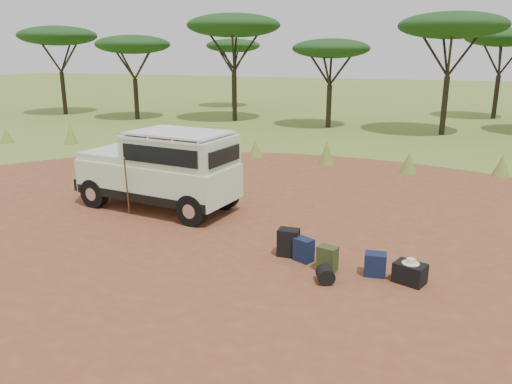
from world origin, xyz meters
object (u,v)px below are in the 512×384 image
(walking_staff, at_px, (127,187))
(duffel_navy, at_px, (375,264))
(safari_vehicle, at_px, (162,172))
(backpack_navy, at_px, (304,250))
(backpack_olive, at_px, (327,259))
(backpack_black, at_px, (288,243))
(hard_case, at_px, (410,273))

(walking_staff, distance_m, duffel_navy, 6.60)
(safari_vehicle, bearing_deg, backpack_navy, -17.44)
(backpack_olive, xyz_separation_m, duffel_navy, (0.90, 0.12, -0.03))
(backpack_navy, bearing_deg, backpack_black, -178.11)
(backpack_olive, xyz_separation_m, hard_case, (1.54, 0.02, -0.06))
(walking_staff, xyz_separation_m, hard_case, (7.08, -1.46, -0.62))
(backpack_olive, height_order, hard_case, backpack_olive)
(safari_vehicle, height_order, backpack_olive, safari_vehicle)
(safari_vehicle, bearing_deg, walking_staff, -111.29)
(backpack_black, bearing_deg, backpack_olive, -29.33)
(walking_staff, bearing_deg, backpack_navy, -44.26)
(backpack_black, relative_size, backpack_olive, 1.16)
(walking_staff, bearing_deg, duffel_navy, -42.88)
(walking_staff, relative_size, hard_case, 3.04)
(backpack_olive, bearing_deg, backpack_black, 166.85)
(safari_vehicle, height_order, duffel_navy, safari_vehicle)
(backpack_navy, distance_m, backpack_olive, 0.63)
(walking_staff, relative_size, backpack_olive, 3.28)
(safari_vehicle, distance_m, duffel_navy, 6.40)
(walking_staff, xyz_separation_m, backpack_navy, (4.98, -1.17, -0.57))
(backpack_navy, relative_size, duffel_navy, 1.07)
(safari_vehicle, relative_size, walking_staff, 2.78)
(backpack_olive, bearing_deg, backpack_navy, 164.80)
(safari_vehicle, bearing_deg, duffel_navy, -13.38)
(walking_staff, height_order, backpack_black, walking_staff)
(backpack_black, distance_m, duffel_navy, 1.86)
(safari_vehicle, height_order, backpack_black, safari_vehicle)
(safari_vehicle, relative_size, duffel_navy, 10.19)
(backpack_black, relative_size, duffel_navy, 1.29)
(safari_vehicle, xyz_separation_m, backpack_black, (4.10, -1.92, -0.75))
(backpack_navy, bearing_deg, hard_case, 17.59)
(walking_staff, distance_m, backpack_black, 4.74)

